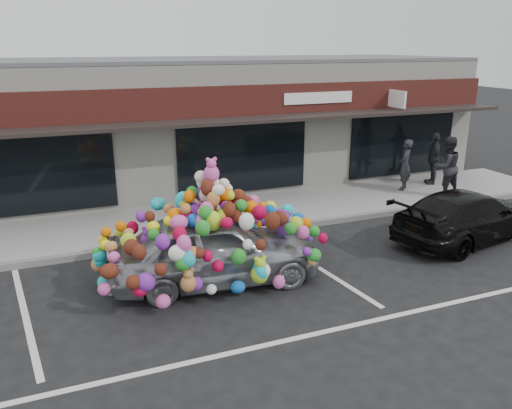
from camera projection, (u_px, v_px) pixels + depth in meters
name	position (u px, v px, depth m)	size (l,w,h in m)	color
ground	(197.00, 291.00, 10.12)	(90.00, 90.00, 0.00)	black
shop_building	(130.00, 125.00, 16.94)	(24.00, 7.20, 4.31)	white
sidewalk	(159.00, 224.00, 13.64)	(26.00, 3.00, 0.15)	gray
kerb	(170.00, 243.00, 12.31)	(26.00, 0.18, 0.16)	slate
parking_stripe_left	(25.00, 315.00, 9.18)	(0.12, 4.40, 0.01)	silver
parking_stripe_mid	(315.00, 265.00, 11.27)	(0.12, 4.40, 0.01)	silver
parking_stripe_right	(497.00, 234.00, 13.14)	(0.12, 4.40, 0.01)	silver
lane_line	(341.00, 328.00, 8.77)	(14.00, 0.12, 0.01)	silver
toy_car	(214.00, 241.00, 10.24)	(3.14, 4.78, 2.70)	#969DA0
black_sedan	(468.00, 216.00, 12.59)	(4.38, 1.78, 1.27)	black
pedestrian_a	(405.00, 165.00, 16.36)	(0.61, 0.40, 1.68)	black
pedestrian_b	(446.00, 167.00, 15.63)	(0.93, 0.72, 1.91)	black
pedestrian_c	(433.00, 158.00, 17.06)	(0.44, 1.05, 1.78)	#252328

